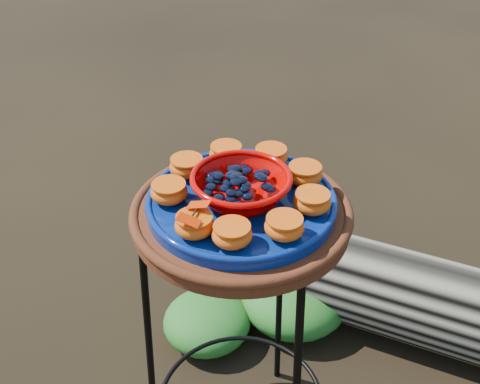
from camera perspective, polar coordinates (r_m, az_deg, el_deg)
The scene contains 18 objects.
plant_stand at distance 1.41m, azimuth 0.10°, elevation -14.29°, with size 0.44×0.44×0.70m, color black, non-canonical shape.
terracotta_saucer at distance 1.15m, azimuth 0.12°, elevation -2.25°, with size 0.42×0.42×0.03m, color #3C1710.
cobalt_plate at distance 1.14m, azimuth 0.12°, elevation -1.09°, with size 0.36×0.36×0.02m, color #001155.
red_bowl at distance 1.12m, azimuth 0.12°, elevation 0.44°, with size 0.18×0.18×0.05m, color #BF0200, non-canonical shape.
glass_gems at distance 1.10m, azimuth 0.12°, elevation 2.02°, with size 0.14×0.14×0.02m, color black, non-canonical shape.
orange_half_0 at distance 1.04m, azimuth -4.33°, elevation -3.17°, with size 0.07×0.07×0.04m, color #D6420C.
orange_half_1 at distance 1.01m, azimuth -0.77°, elevation -4.08°, with size 0.07×0.07×0.04m, color #D6420C.
orange_half_2 at distance 1.03m, azimuth 4.22°, elevation -3.34°, with size 0.07×0.07×0.04m, color #D6420C.
orange_half_3 at distance 1.10m, azimuth 6.85°, elevation -0.95°, with size 0.07×0.07×0.04m, color #D6420C.
orange_half_4 at distance 1.17m, azimuth 6.16°, elevation 1.66°, with size 0.07×0.07×0.04m, color #D6420C.
orange_half_5 at distance 1.22m, azimuth 2.95°, elevation 3.38°, with size 0.07×0.07×0.04m, color #D6420C.
orange_half_6 at distance 1.23m, azimuth -1.32°, elevation 3.64°, with size 0.07×0.07×0.04m, color #D6420C.
orange_half_7 at distance 1.19m, azimuth -5.06°, elevation 2.38°, with size 0.07×0.07×0.04m, color #D6420C.
orange_half_8 at distance 1.12m, azimuth -6.74°, elevation -0.02°, with size 0.07×0.07×0.04m, color #D6420C.
butterfly at distance 1.02m, azimuth -4.39°, elevation -1.99°, with size 0.08×0.05×0.01m, color red, non-canonical shape.
driftwood_log at distance 1.89m, azimuth 16.93°, elevation -9.79°, with size 1.44×0.38×0.27m, color black, non-canonical shape.
foliage_left at distance 1.85m, azimuth -3.16°, elevation -12.05°, with size 0.26×0.26×0.13m, color #1C6817.
foliage_back at distance 1.90m, azimuth 5.17°, elevation -9.78°, with size 0.34×0.34×0.17m, color #1C6817.
Camera 1 is at (0.43, -0.82, 1.41)m, focal length 45.00 mm.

